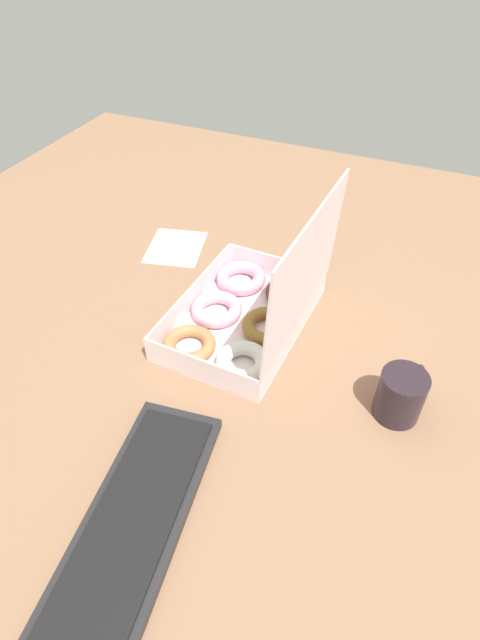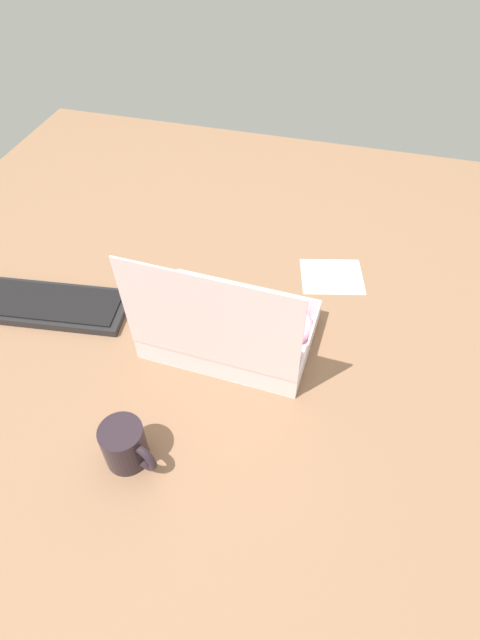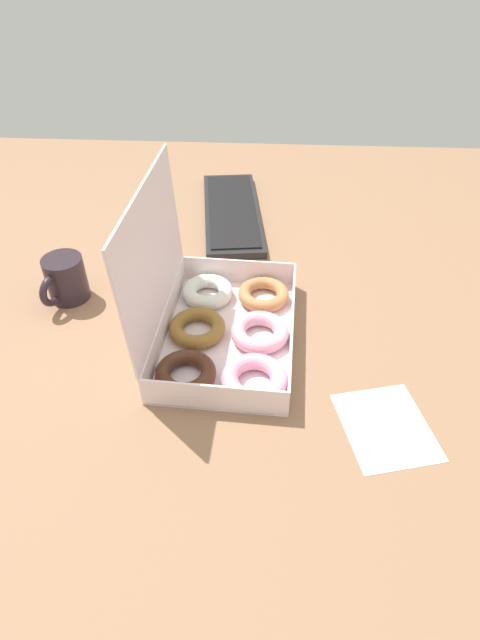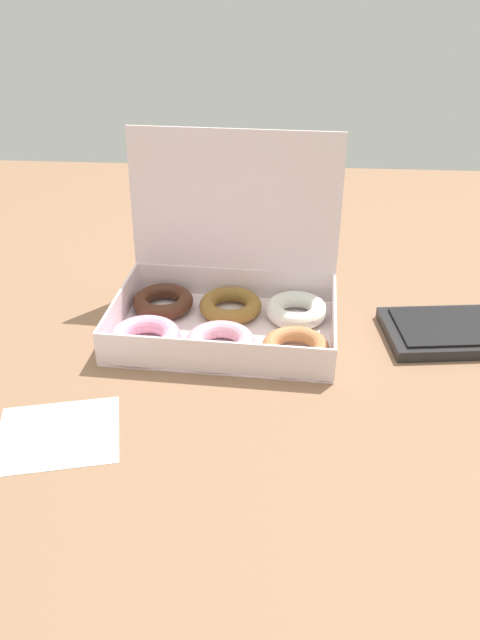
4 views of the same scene
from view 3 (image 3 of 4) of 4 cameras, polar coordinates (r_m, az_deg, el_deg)
ground_plane at (r=94.04cm, az=0.47°, el=-1.19°), size 180.00×180.00×2.00cm
donut_box at (r=88.65cm, az=-2.23°, el=-0.39°), size 36.83×26.31×28.73cm
keyboard at (r=127.58cm, az=-0.93°, el=12.23°), size 41.54×18.41×2.20cm
coffee_mug at (r=103.12cm, az=-19.38°, el=4.44°), size 11.05×7.74×9.01cm
paper_napkin at (r=80.60cm, az=16.34°, el=-11.59°), size 17.66×16.02×0.15cm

